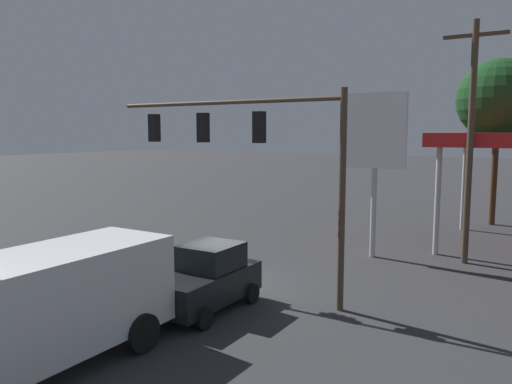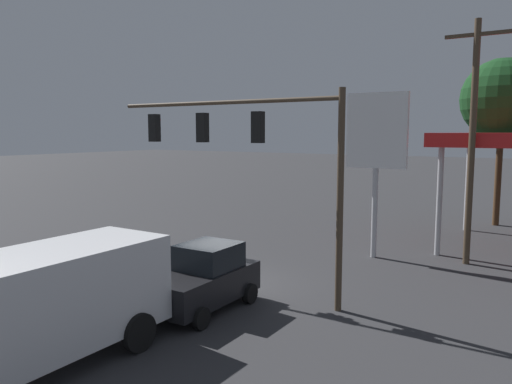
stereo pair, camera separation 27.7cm
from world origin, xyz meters
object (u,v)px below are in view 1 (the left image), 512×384
at_px(utility_pole, 470,137).
at_px(traffic_signal_assembly, 247,144).
at_px(hatchback_crossing, 207,279).
at_px(price_sign, 375,138).
at_px(delivery_truck, 20,305).
at_px(street_tree, 498,100).

bearing_deg(utility_pole, traffic_signal_assembly, 54.44).
bearing_deg(hatchback_crossing, utility_pole, 149.31).
distance_m(traffic_signal_assembly, hatchback_crossing, 4.51).
distance_m(price_sign, delivery_truck, 15.11).
distance_m(hatchback_crossing, delivery_truck, 5.67).
height_order(utility_pole, price_sign, utility_pole).
distance_m(traffic_signal_assembly, street_tree, 18.71).
height_order(hatchback_crossing, delivery_truck, delivery_truck).
relative_size(traffic_signal_assembly, hatchback_crossing, 2.29).
xyz_separation_m(traffic_signal_assembly, delivery_truck, (0.79, 7.66, -3.25)).
bearing_deg(delivery_truck, traffic_signal_assembly, 174.22).
bearing_deg(hatchback_crossing, delivery_truck, -7.58).
height_order(utility_pole, delivery_truck, utility_pole).
relative_size(utility_pole, delivery_truck, 1.42).
relative_size(hatchback_crossing, street_tree, 0.41).
relative_size(utility_pole, street_tree, 1.02).
bearing_deg(traffic_signal_assembly, street_tree, -106.95).
bearing_deg(traffic_signal_assembly, hatchback_crossing, 86.70).
xyz_separation_m(traffic_signal_assembly, utility_pole, (-5.56, -7.78, 0.17)).
bearing_deg(street_tree, price_sign, 72.78).
height_order(traffic_signal_assembly, price_sign, price_sign).
xyz_separation_m(traffic_signal_assembly, price_sign, (-2.02, -6.80, 0.12)).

